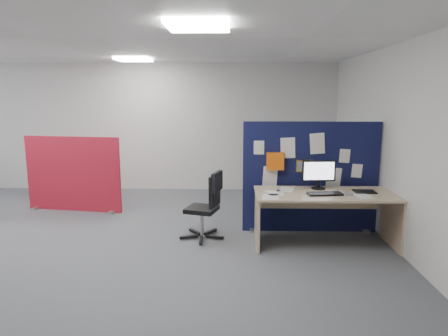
{
  "coord_description": "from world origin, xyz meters",
  "views": [
    {
      "loc": [
        2.36,
        -5.0,
        2.0
      ],
      "look_at": [
        2.21,
        0.58,
        1.0
      ],
      "focal_mm": 32.0,
      "sensor_mm": 36.0,
      "label": 1
    }
  ],
  "objects_px": {
    "monitor_main": "(319,173)",
    "office_chair": "(208,202)",
    "main_desk": "(324,204)",
    "red_divider": "(73,175)",
    "navy_divider": "(309,177)"
  },
  "relations": [
    {
      "from": "monitor_main",
      "to": "office_chair",
      "type": "height_order",
      "value": "monitor_main"
    },
    {
      "from": "main_desk",
      "to": "red_divider",
      "type": "height_order",
      "value": "red_divider"
    },
    {
      "from": "navy_divider",
      "to": "office_chair",
      "type": "height_order",
      "value": "navy_divider"
    },
    {
      "from": "main_desk",
      "to": "monitor_main",
      "type": "distance_m",
      "value": 0.43
    },
    {
      "from": "main_desk",
      "to": "monitor_main",
      "type": "relative_size",
      "value": 4.08
    },
    {
      "from": "navy_divider",
      "to": "monitor_main",
      "type": "relative_size",
      "value": 4.33
    },
    {
      "from": "navy_divider",
      "to": "office_chair",
      "type": "xyz_separation_m",
      "value": [
        -1.47,
        -0.38,
        -0.28
      ]
    },
    {
      "from": "main_desk",
      "to": "monitor_main",
      "type": "xyz_separation_m",
      "value": [
        -0.05,
        0.18,
        0.39
      ]
    },
    {
      "from": "monitor_main",
      "to": "office_chair",
      "type": "distance_m",
      "value": 1.59
    },
    {
      "from": "main_desk",
      "to": "office_chair",
      "type": "height_order",
      "value": "office_chair"
    },
    {
      "from": "main_desk",
      "to": "office_chair",
      "type": "relative_size",
      "value": 1.96
    },
    {
      "from": "monitor_main",
      "to": "red_divider",
      "type": "relative_size",
      "value": 0.26
    },
    {
      "from": "monitor_main",
      "to": "red_divider",
      "type": "distance_m",
      "value": 4.24
    },
    {
      "from": "main_desk",
      "to": "monitor_main",
      "type": "height_order",
      "value": "monitor_main"
    },
    {
      "from": "navy_divider",
      "to": "monitor_main",
      "type": "bearing_deg",
      "value": -79.39
    }
  ]
}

